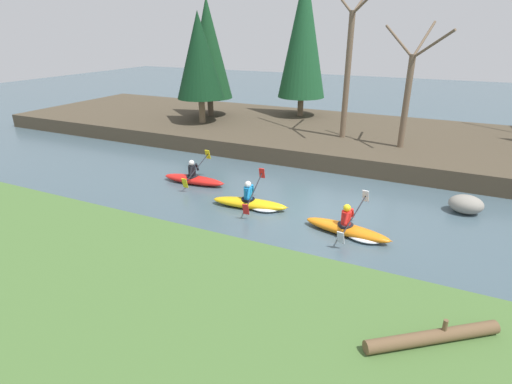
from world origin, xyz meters
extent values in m
plane|color=#425660|center=(0.00, 0.00, 0.00)|extent=(90.00, 90.00, 0.00)
cube|color=#476B33|center=(0.00, -7.37, 0.42)|extent=(44.00, 6.88, 0.84)
cube|color=#473D2D|center=(0.00, 9.43, 0.40)|extent=(44.00, 10.11, 0.79)
cylinder|color=brown|center=(-10.31, 9.67, 1.35)|extent=(0.36, 0.36, 1.11)
cone|color=#143D1E|center=(-10.31, 9.67, 4.80)|extent=(2.79, 2.79, 5.80)
cylinder|color=#7A664C|center=(-9.71, 7.74, 1.49)|extent=(0.36, 0.36, 1.40)
cone|color=#0F3319|center=(-9.71, 7.74, 4.51)|extent=(2.71, 2.71, 4.65)
cylinder|color=brown|center=(-5.14, 12.03, 1.38)|extent=(0.36, 0.36, 1.18)
cone|color=#194C28|center=(-5.14, 12.03, 5.62)|extent=(2.88, 2.88, 7.31)
cylinder|color=brown|center=(-1.38, 7.82, 3.73)|extent=(0.28, 0.28, 5.88)
cylinder|color=brown|center=(1.52, 7.15, 2.84)|extent=(0.28, 0.28, 4.10)
cylinder|color=brown|center=(0.81, 7.74, 5.38)|extent=(1.53, 1.31, 1.38)
cylinder|color=brown|center=(2.26, 6.52, 5.30)|extent=(1.61, 1.37, 1.22)
cylinder|color=brown|center=(1.81, 7.96, 5.46)|extent=(0.72, 1.73, 1.53)
ellipsoid|color=orange|center=(1.01, -0.98, 0.17)|extent=(2.76, 0.98, 0.34)
cone|color=orange|center=(2.24, -1.15, 0.19)|extent=(0.37, 0.25, 0.20)
cylinder|color=black|center=(0.96, -0.97, 0.31)|extent=(0.54, 0.54, 0.08)
cylinder|color=red|center=(0.96, -0.97, 0.56)|extent=(0.34, 0.34, 0.42)
sphere|color=yellow|center=(0.96, -0.97, 0.89)|extent=(0.26, 0.26, 0.23)
cylinder|color=red|center=(1.10, -0.75, 0.65)|extent=(0.12, 0.24, 0.35)
cylinder|color=red|center=(1.03, -1.22, 0.65)|extent=(0.12, 0.24, 0.35)
cylinder|color=black|center=(1.19, -1.00, 0.69)|extent=(0.31, 1.90, 0.65)
cube|color=white|center=(1.33, -0.06, 1.00)|extent=(0.22, 0.19, 0.41)
cube|color=white|center=(1.06, -1.95, 0.38)|extent=(0.22, 0.19, 0.41)
ellipsoid|color=white|center=(1.56, -1.06, 0.09)|extent=(1.19, 0.85, 0.18)
ellipsoid|color=yellow|center=(-2.57, -0.47, 0.17)|extent=(2.76, 0.99, 0.34)
cone|color=yellow|center=(-1.34, -0.29, 0.19)|extent=(0.38, 0.25, 0.20)
cylinder|color=black|center=(-2.62, -0.48, 0.31)|extent=(0.54, 0.54, 0.08)
cylinder|color=#1984CC|center=(-2.62, -0.48, 0.56)|extent=(0.34, 0.34, 0.42)
sphere|color=white|center=(-2.62, -0.48, 0.89)|extent=(0.26, 0.26, 0.23)
cylinder|color=#1984CC|center=(-2.55, -0.23, 0.65)|extent=(0.12, 0.24, 0.35)
cylinder|color=#1984CC|center=(-2.48, -0.70, 0.65)|extent=(0.12, 0.24, 0.35)
cylinder|color=black|center=(-2.39, -0.45, 0.69)|extent=(0.32, 1.90, 0.65)
cube|color=red|center=(-2.53, 0.49, 1.00)|extent=(0.22, 0.19, 0.41)
cube|color=red|center=(-2.25, -1.39, 0.38)|extent=(0.22, 0.19, 0.41)
ellipsoid|color=white|center=(-2.02, -0.39, 0.09)|extent=(1.19, 0.85, 0.18)
ellipsoid|color=red|center=(-5.69, 0.70, 0.17)|extent=(2.73, 0.76, 0.34)
cone|color=red|center=(-4.45, 0.77, 0.19)|extent=(0.36, 0.22, 0.20)
cylinder|color=black|center=(-5.74, 0.69, 0.31)|extent=(0.51, 0.51, 0.08)
cylinder|color=black|center=(-5.74, 0.69, 0.56)|extent=(0.32, 0.32, 0.42)
sphere|color=white|center=(-5.74, 0.69, 0.89)|extent=(0.24, 0.24, 0.23)
cylinder|color=black|center=(-5.66, 0.94, 0.65)|extent=(0.10, 0.23, 0.35)
cylinder|color=black|center=(-5.63, 0.46, 0.65)|extent=(0.10, 0.23, 0.35)
cylinder|color=black|center=(-5.51, 0.71, 0.69)|extent=(0.15, 1.91, 0.65)
cube|color=yellow|center=(-5.57, 1.66, 1.00)|extent=(0.21, 0.17, 0.41)
cube|color=yellow|center=(-5.46, -0.24, 0.38)|extent=(0.21, 0.17, 0.41)
ellipsoid|color=gray|center=(4.32, 2.35, 0.32)|extent=(1.12, 0.88, 0.63)
cylinder|color=brown|center=(3.60, -5.82, 0.96)|extent=(2.14, 1.70, 0.24)
cylinder|color=brown|center=(3.76, -5.70, 1.18)|extent=(0.08, 0.08, 0.20)
camera|label=1|loc=(3.17, -12.02, 5.87)|focal=28.00mm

